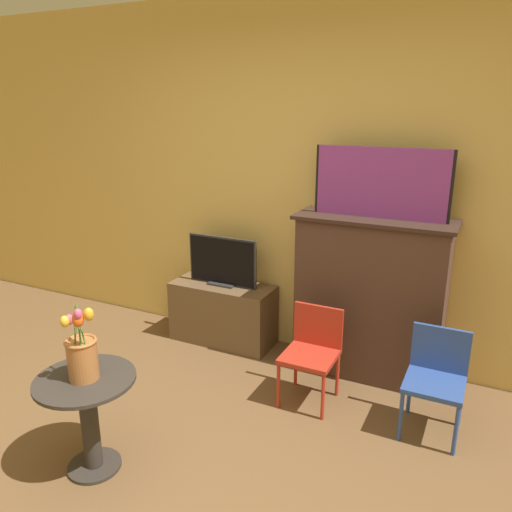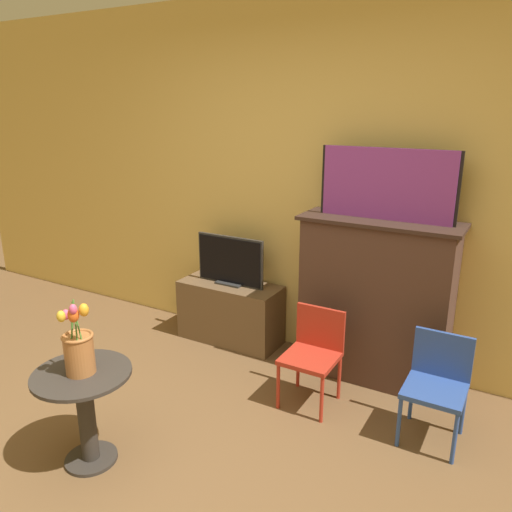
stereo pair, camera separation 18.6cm
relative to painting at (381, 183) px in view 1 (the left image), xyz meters
name	(u,v)px [view 1 (the left image)]	position (x,y,z in m)	size (l,w,h in m)	color
wall_back	(311,183)	(-0.56, 0.20, -0.07)	(8.00, 0.06, 2.70)	#E0BC66
fireplace_mantel	(370,296)	(-0.02, -0.01, -0.81)	(1.08, 0.40, 1.18)	#4C3328
painting	(381,183)	(0.00, 0.00, 0.00)	(0.91, 0.03, 0.47)	black
tv_stand	(223,313)	(-1.22, -0.02, -1.17)	(0.86, 0.36, 0.50)	brown
tv_monitor	(222,262)	(-1.22, -0.02, -0.72)	(0.60, 0.12, 0.40)	#2D2D2D
chair_red	(312,348)	(-0.26, -0.50, -1.05)	(0.34, 0.34, 0.64)	#B22D1E
chair_blue	(436,374)	(0.52, -0.49, -1.05)	(0.34, 0.34, 0.64)	#2D4C99
side_table	(88,411)	(-1.10, -1.68, -1.06)	(0.52, 0.52, 0.56)	#332D28
vase_tulips	(82,354)	(-1.09, -1.69, -0.71)	(0.21, 0.18, 0.43)	#AD6B38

